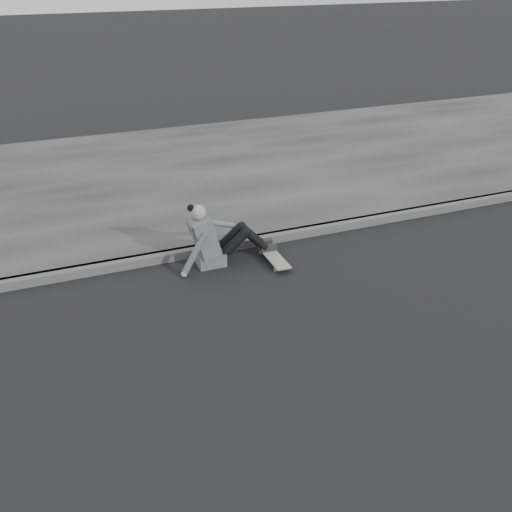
{
  "coord_description": "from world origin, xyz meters",
  "views": [
    {
      "loc": [
        -2.64,
        -4.14,
        3.66
      ],
      "look_at": [
        -0.47,
        1.38,
        0.5
      ],
      "focal_mm": 40.0,
      "sensor_mm": 36.0,
      "label": 1
    }
  ],
  "objects": [
    {
      "name": "skateboard",
      "position": [
        0.03,
        2.03,
        0.07
      ],
      "size": [
        0.2,
        0.78,
        0.09
      ],
      "color": "gray",
      "rests_on": "ground"
    },
    {
      "name": "ground",
      "position": [
        0.0,
        0.0,
        0.0
      ],
      "size": [
        80.0,
        80.0,
        0.0
      ],
      "primitive_type": "plane",
      "color": "black",
      "rests_on": "ground"
    },
    {
      "name": "curb",
      "position": [
        0.0,
        2.58,
        0.06
      ],
      "size": [
        24.0,
        0.16,
        0.12
      ],
      "primitive_type": "cube",
      "color": "#4D4D4D",
      "rests_on": "ground"
    },
    {
      "name": "sidewalk",
      "position": [
        0.0,
        5.6,
        0.06
      ],
      "size": [
        24.0,
        6.0,
        0.12
      ],
      "primitive_type": "cube",
      "color": "#353535",
      "rests_on": "ground"
    },
    {
      "name": "seated_woman",
      "position": [
        -0.71,
        2.27,
        0.36
      ],
      "size": [
        1.38,
        0.46,
        0.88
      ],
      "color": "#555558",
      "rests_on": "ground"
    }
  ]
}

